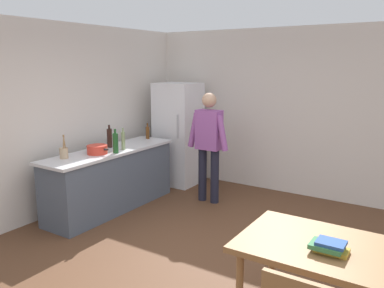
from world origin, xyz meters
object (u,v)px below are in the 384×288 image
(utensil_jar, at_px, (64,153))
(bottle_beer_brown, at_px, (148,132))
(refrigerator, at_px, (178,134))
(dining_table, at_px, (331,256))
(person, at_px, (209,140))
(bottle_wine_green, at_px, (116,143))
(bottle_wine_dark, at_px, (110,138))
(book_stack, at_px, (329,247))
(bottle_vinegar_tall, at_px, (123,140))
(cooking_pot, at_px, (97,149))

(utensil_jar, bearing_deg, bottle_beer_brown, 88.40)
(refrigerator, distance_m, dining_table, 4.27)
(person, distance_m, bottle_wine_green, 1.42)
(bottle_beer_brown, relative_size, bottle_wine_green, 0.76)
(dining_table, relative_size, utensil_jar, 4.37)
(bottle_wine_dark, distance_m, bottle_beer_brown, 0.85)
(bottle_wine_dark, xyz_separation_m, bottle_wine_green, (0.34, -0.23, 0.00))
(person, xyz_separation_m, book_stack, (2.36, -2.25, -0.18))
(refrigerator, distance_m, bottle_vinegar_tall, 1.50)
(bottle_beer_brown, bearing_deg, person, 4.13)
(person, distance_m, dining_table, 3.20)
(person, relative_size, dining_table, 1.21)
(refrigerator, distance_m, person, 1.10)
(person, xyz_separation_m, dining_table, (2.35, -2.15, -0.31))
(dining_table, bearing_deg, bottle_vinegar_tall, 159.50)
(dining_table, relative_size, bottle_wine_green, 4.12)
(dining_table, height_order, cooking_pot, cooking_pot)
(refrigerator, xyz_separation_m, dining_table, (3.30, -2.70, -0.23))
(person, height_order, dining_table, person)
(bottle_wine_dark, bearing_deg, bottle_beer_brown, 87.61)
(bottle_wine_dark, xyz_separation_m, bottle_vinegar_tall, (0.28, -0.01, -0.01))
(utensil_jar, distance_m, bottle_wine_dark, 0.84)
(cooking_pot, xyz_separation_m, bottle_beer_brown, (-0.12, 1.25, 0.05))
(bottle_wine_dark, bearing_deg, cooking_pot, -68.98)
(utensil_jar, xyz_separation_m, bottle_wine_dark, (0.01, 0.83, 0.07))
(refrigerator, xyz_separation_m, cooking_pot, (-0.06, -1.88, 0.06))
(bottle_beer_brown, height_order, book_stack, bottle_beer_brown)
(bottle_beer_brown, bearing_deg, cooking_pot, -84.55)
(refrigerator, height_order, bottle_vinegar_tall, refrigerator)
(book_stack, bearing_deg, utensil_jar, 172.05)
(bottle_beer_brown, relative_size, bottle_vinegar_tall, 0.81)
(bottle_vinegar_tall, bearing_deg, book_stack, -22.12)
(utensil_jar, bearing_deg, bottle_wine_dark, 89.19)
(bottle_beer_brown, bearing_deg, bottle_vinegar_tall, -74.12)
(cooking_pot, bearing_deg, refrigerator, 88.13)
(dining_table, distance_m, cooking_pot, 3.47)
(refrigerator, distance_m, bottle_wine_dark, 1.50)
(refrigerator, bearing_deg, book_stack, -40.33)
(utensil_jar, relative_size, bottle_beer_brown, 1.23)
(refrigerator, height_order, bottle_wine_green, refrigerator)
(person, bearing_deg, bottle_wine_dark, -141.47)
(bottle_vinegar_tall, distance_m, book_stack, 3.51)
(refrigerator, distance_m, utensil_jar, 2.33)
(utensil_jar, height_order, book_stack, utensil_jar)
(bottle_wine_dark, bearing_deg, bottle_wine_green, -34.09)
(person, distance_m, bottle_wine_dark, 1.49)
(person, bearing_deg, refrigerator, 149.77)
(bottle_wine_green, bearing_deg, refrigerator, 94.13)
(bottle_wine_dark, xyz_separation_m, book_stack, (3.52, -1.33, -0.25))
(dining_table, bearing_deg, cooking_pot, 166.34)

